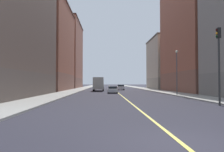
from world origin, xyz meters
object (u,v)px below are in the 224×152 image
(car_white, at_px, (121,87))
(car_blue, at_px, (99,87))
(box_truck, at_px, (99,84))
(building_left_far, at_px, (169,64))
(traffic_light_left_near, at_px, (219,56))
(building_right_distant, at_px, (65,55))
(building_right_midblock, at_px, (46,47))
(building_left_mid, at_px, (199,35))
(car_silver, at_px, (113,90))
(street_lamp_left_near, at_px, (177,67))

(car_white, distance_m, car_blue, 14.54)
(car_white, relative_size, car_blue, 1.00)
(car_white, relative_size, box_truck, 0.57)
(building_left_far, bearing_deg, traffic_light_left_near, -101.97)
(building_right_distant, distance_m, car_white, 29.27)
(traffic_light_left_near, relative_size, car_white, 1.59)
(building_left_far, distance_m, building_right_midblock, 35.59)
(building_left_mid, distance_m, building_right_distant, 47.23)
(car_white, height_order, car_blue, car_white)
(car_silver, distance_m, box_truck, 10.25)
(building_left_mid, height_order, traffic_light_left_near, building_left_mid)
(traffic_light_left_near, distance_m, box_truck, 33.50)
(building_left_mid, bearing_deg, building_left_far, 90.00)
(traffic_light_left_near, height_order, car_white, traffic_light_left_near)
(building_left_far, relative_size, building_right_distant, 0.67)
(building_right_distant, height_order, car_white, building_right_distant)
(building_right_distant, xyz_separation_m, street_lamp_left_near, (25.08, -44.39, -7.53))
(building_right_midblock, bearing_deg, building_left_mid, -15.64)
(building_right_distant, distance_m, car_silver, 41.01)
(building_left_mid, relative_size, traffic_light_left_near, 3.54)
(car_silver, bearing_deg, building_right_distant, 113.56)
(building_right_midblock, relative_size, box_truck, 2.97)
(street_lamp_left_near, bearing_deg, building_right_midblock, 140.47)
(building_right_midblock, bearing_deg, car_silver, -38.35)
(building_left_mid, xyz_separation_m, car_white, (-15.12, 13.35, -11.08))
(street_lamp_left_near, bearing_deg, car_silver, 138.57)
(building_left_far, xyz_separation_m, building_right_distant, (-33.67, 12.57, 4.10))
(car_silver, bearing_deg, building_left_far, 52.86)
(building_right_midblock, distance_m, street_lamp_left_near, 33.14)
(traffic_light_left_near, relative_size, car_blue, 1.60)
(building_right_midblock, xyz_separation_m, street_lamp_left_near, (25.08, -20.69, -6.41))
(building_right_distant, height_order, street_lamp_left_near, building_right_distant)
(traffic_light_left_near, relative_size, car_silver, 1.49)
(car_white, bearing_deg, box_truck, -130.44)
(building_right_midblock, xyz_separation_m, car_silver, (15.78, -12.49, -9.98))
(car_blue, bearing_deg, car_silver, -83.32)
(building_left_far, distance_m, car_blue, 23.24)
(building_left_mid, distance_m, car_blue, 35.80)
(building_left_far, xyz_separation_m, car_white, (-15.12, -7.20, -6.94))
(building_right_distant, xyz_separation_m, box_truck, (12.90, -26.40, -10.08))
(car_white, bearing_deg, street_lamp_left_near, -75.15)
(car_silver, bearing_deg, building_right_midblock, 141.65)
(building_right_midblock, height_order, street_lamp_left_near, building_right_midblock)
(car_white, bearing_deg, traffic_light_left_near, -81.77)
(street_lamp_left_near, bearing_deg, building_left_far, 74.89)
(building_left_mid, bearing_deg, car_blue, 128.87)
(street_lamp_left_near, height_order, car_blue, street_lamp_left_near)
(building_left_mid, height_order, car_blue, building_left_mid)
(building_left_far, distance_m, box_truck, 25.66)
(car_blue, bearing_deg, car_white, -64.64)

